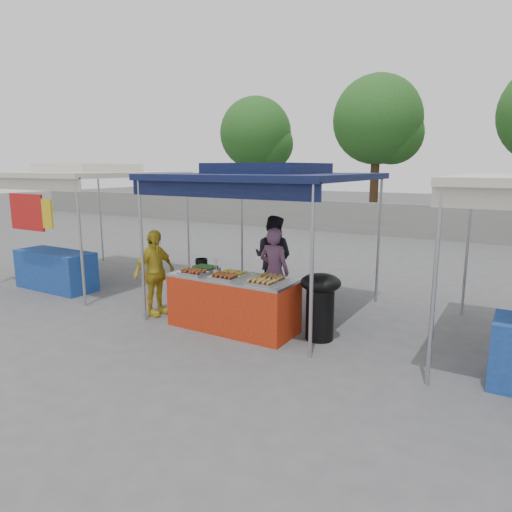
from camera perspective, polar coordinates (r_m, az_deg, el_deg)
The scene contains 22 objects.
ground_plane at distance 7.37m, azimuth -2.43°, elevation -8.81°, with size 80.00×80.00×0.00m, color #505052.
back_wall at distance 17.32m, azimuth 18.07°, elevation 4.22°, with size 40.00×0.25×1.20m, color slate.
main_canopy at distance 7.76m, azimuth 1.43°, elevation 10.06°, with size 3.20×3.20×2.57m.
neighbor_stall_left at distance 10.52m, azimuth -21.68°, elevation 5.35°, with size 3.20×3.20×2.57m.
tree_0 at distance 22.01m, azimuth 0.35°, elevation 14.74°, with size 3.41×3.33×5.72m.
tree_1 at distance 19.99m, azimuth 15.36°, elevation 15.68°, with size 3.65×3.61×6.20m.
vendor_table at distance 7.16m, azimuth -2.90°, elevation -5.84°, with size 2.00×0.80×0.85m.
food_tray_fl at distance 7.19m, azimuth -7.84°, elevation -2.07°, with size 0.42×0.30×0.07m.
food_tray_fm at distance 6.84m, azimuth -3.97°, elevation -2.67°, with size 0.42×0.30×0.07m.
food_tray_fr at distance 6.50m, azimuth 0.72°, elevation -3.37°, with size 0.42×0.30×0.07m.
food_tray_bl at distance 7.47m, azimuth -6.38°, elevation -1.53°, with size 0.42×0.30×0.07m.
food_tray_bm at distance 7.10m, azimuth -2.77°, elevation -2.15°, with size 0.42×0.30×0.07m.
food_tray_br at distance 6.75m, azimuth 2.06°, elevation -2.84°, with size 0.42×0.30×0.07m.
cooking_pot at distance 7.83m, azimuth -6.84°, elevation -0.77°, with size 0.21×0.21×0.12m, color black.
skewer_cup at distance 6.98m, azimuth -5.05°, elevation -2.27°, with size 0.08×0.08×0.10m, color #A7A7AE.
wok_burner at distance 6.75m, azimuth 8.03°, elevation -5.53°, with size 0.59×0.59×1.00m.
crate_left at distance 7.87m, azimuth -2.66°, elevation -6.40°, with size 0.49×0.34×0.29m, color navy.
crate_right at distance 7.49m, azimuth 2.30°, elevation -7.16°, with size 0.55×0.38×0.33m, color navy.
crate_stacked at distance 7.40m, azimuth 2.31°, elevation -4.77°, with size 0.54×0.38×0.32m, color navy.
vendor_woman at distance 7.76m, azimuth 2.28°, elevation -1.96°, with size 0.55×0.36×1.51m, color #7B4E6F.
helper_man at distance 8.75m, azimuth 2.15°, elevation -0.15°, with size 0.78×0.61×1.61m, color black.
customer_person at distance 7.94m, azimuth -12.57°, elevation -2.07°, with size 0.87×0.36×1.48m, color gold.
Camera 1 is at (3.83, -5.78, 2.51)m, focal length 32.00 mm.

